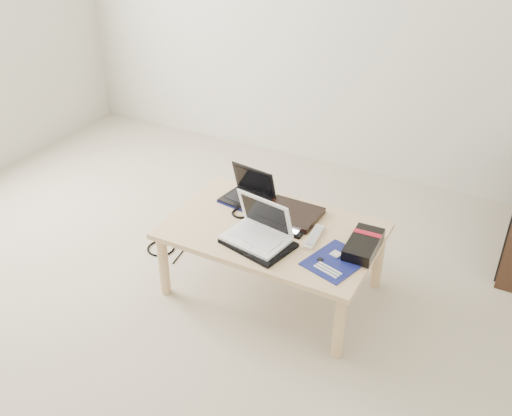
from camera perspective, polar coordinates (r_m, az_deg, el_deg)
The scene contains 13 objects.
ground at distance 3.15m, azimuth -9.97°, elevation -9.57°, with size 4.00×4.00×0.00m, color #BEAE9A.
coffee_table at distance 3.00m, azimuth 1.65°, elevation -2.83°, with size 1.10×0.70×0.40m.
book at distance 3.07m, azimuth 3.52°, elevation -0.58°, with size 0.31×0.26×0.03m.
netbook at distance 3.19m, azimuth -0.71°, elevation 1.39°, with size 0.30×0.24×0.20m.
tablet at distance 3.01m, azimuth 2.86°, elevation -1.43°, with size 0.27×0.20×0.01m.
remote at distance 2.90m, azimuth 5.83°, elevation -2.89°, with size 0.07×0.22×0.02m.
neoprene_sleeve at distance 2.84m, azimuth 0.22°, elevation -3.52°, with size 0.33×0.24×0.02m, color black.
white_laptop at distance 2.84m, azimuth 0.28°, elevation -2.22°, with size 0.34×0.27×0.22m.
motherboard at distance 2.76m, azimuth 7.99°, elevation -5.29°, with size 0.30×0.34×0.01m.
gpu_box at distance 2.85m, azimuth 10.69°, elevation -3.62°, with size 0.15×0.28×0.06m.
cable_coil at distance 3.09m, azimuth -1.48°, elevation -0.50°, with size 0.11×0.11×0.01m, color black.
floor_cable_coil at distance 3.55m, azimuth -9.49°, elevation -3.98°, with size 0.17×0.17×0.01m, color black.
floor_cable_trail at distance 3.54m, azimuth -7.06°, elevation -3.94°, with size 0.01×0.01×0.35m, color black.
Camera 1 is at (1.56, -1.81, 2.05)m, focal length 40.00 mm.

